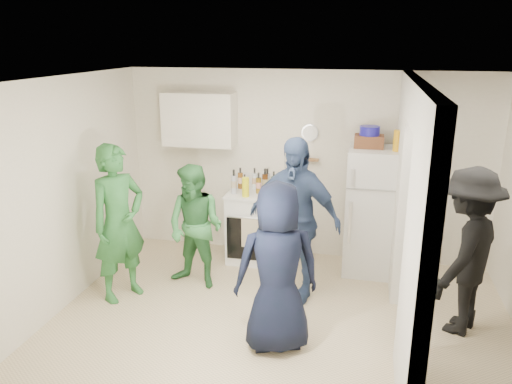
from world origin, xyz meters
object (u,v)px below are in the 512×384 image
Objects in this scene: person_green_center at (195,227)px; person_denim at (294,219)px; wicker_basket at (369,141)px; person_nook at (466,252)px; person_navy at (277,268)px; person_green_left at (119,223)px; yellow_cup_stack_top at (397,141)px; stove at (258,226)px; fridge at (372,211)px; blue_bowl at (370,131)px.

person_denim is at bearing 14.00° from person_green_center.
person_nook is (1.00, -1.24, -0.82)m from wicker_basket.
person_denim is at bearing -110.25° from person_navy.
wicker_basket is 3.09m from person_green_left.
wicker_basket is at bearing -111.89° from person_nook.
yellow_cup_stack_top is (0.32, -0.15, 0.05)m from wicker_basket.
stove is 1.17m from person_denim.
person_denim is at bearing -56.13° from stove.
yellow_cup_stack_top is at bearing 32.68° from person_green_center.
person_green_left is 3.67m from person_nook.
person_green_left reaches higher than fridge.
person_navy is at bearing -72.70° from stove.
stove is at bearing 175.59° from yellow_cup_stack_top.
person_navy is at bearing -121.07° from yellow_cup_stack_top.
yellow_cup_stack_top is at bearing 51.34° from person_denim.
fridge is at bearing -26.57° from blue_bowl.
person_navy is (-1.08, -1.80, -0.90)m from yellow_cup_stack_top.
person_green_center is at bearing -163.62° from person_denim.
person_denim is 1.80m from person_nook.
blue_bowl is 0.14× the size of person_nook.
person_green_center is at bearing -154.64° from blue_bowl.
yellow_cup_stack_top is at bearing -25.11° from blue_bowl.
fridge is at bearing -113.68° from person_nook.
person_green_center is at bearing -62.02° from person_navy.
wicker_basket is 0.21× the size of person_navy.
person_navy is at bearing -114.47° from fridge.
person_denim reaches higher than blue_bowl.
wicker_basket is 0.36m from yellow_cup_stack_top.
person_denim is 1.04m from person_navy.
yellow_cup_stack_top reaches higher than wicker_basket.
person_green_left is at bearing -58.79° from person_nook.
person_denim reaches higher than stove.
fridge is 2.21m from person_green_center.
person_nook reaches higher than person_navy.
wicker_basket is at bearing 0.00° from blue_bowl.
person_denim reaches higher than person_green_left.
blue_bowl is at bearing 66.25° from person_denim.
wicker_basket is 2.33m from person_green_center.
fridge is (1.47, -0.03, 0.33)m from stove.
person_nook is at bearing 5.78° from person_denim.
stove is 2.11m from yellow_cup_stack_top.
wicker_basket is 1.40× the size of yellow_cup_stack_top.
person_navy reaches higher than stove.
person_green_left is at bearing -134.83° from person_green_center.
blue_bowl is 0.15× the size of person_navy.
person_green_left is (-2.99, -1.21, -0.83)m from yellow_cup_stack_top.
person_navy reaches higher than fridge.
wicker_basket reaches higher than person_nook.
person_green_center is (-1.93, -0.91, -0.93)m from wicker_basket.
person_nook is at bearing -51.19° from wicker_basket.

